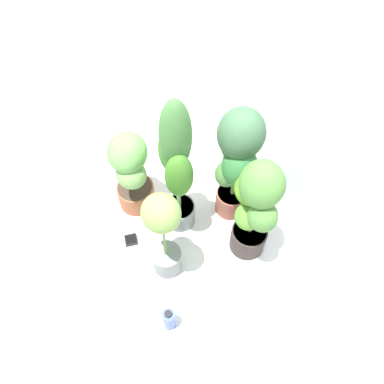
% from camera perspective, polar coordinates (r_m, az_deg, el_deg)
% --- Properties ---
extents(ground_plane, '(8.00, 8.00, 0.00)m').
position_cam_1_polar(ground_plane, '(2.58, -3.98, -5.60)').
color(ground_plane, silver).
rests_on(ground_plane, ground).
extents(mylar_back_wall, '(3.20, 0.01, 2.00)m').
position_cam_1_polar(mylar_back_wall, '(2.14, 16.79, 17.25)').
color(mylar_back_wall, silver).
rests_on(mylar_back_wall, ground).
extents(potted_plant_front_right, '(0.29, 0.24, 0.75)m').
position_cam_1_polar(potted_plant_front_right, '(2.07, -4.48, -5.57)').
color(potted_plant_front_right, slate).
rests_on(potted_plant_front_right, ground).
extents(potted_plant_front_left, '(0.42, 0.34, 0.65)m').
position_cam_1_polar(potted_plant_front_left, '(2.42, -9.28, 3.43)').
color(potted_plant_front_left, '#985132').
rests_on(potted_plant_front_left, ground).
extents(potted_plant_back_center, '(0.38, 0.32, 0.91)m').
position_cam_1_polar(potted_plant_back_center, '(2.22, 6.87, 5.19)').
color(potted_plant_back_center, '#924D3F').
rests_on(potted_plant_back_center, ground).
extents(potted_plant_center, '(0.34, 0.23, 1.07)m').
position_cam_1_polar(potted_plant_center, '(2.13, -2.38, 4.09)').
color(potted_plant_center, slate).
rests_on(potted_plant_center, ground).
extents(potted_plant_back_right, '(0.42, 0.34, 0.82)m').
position_cam_1_polar(potted_plant_back_right, '(2.13, 9.64, -2.02)').
color(potted_plant_back_right, '#312624').
rests_on(potted_plant_back_right, ground).
extents(hygrometer_box, '(0.09, 0.09, 0.03)m').
position_cam_1_polar(hygrometer_box, '(2.55, -9.26, -7.20)').
color(hygrometer_box, black).
rests_on(hygrometer_box, ground).
extents(nutrient_bottle, '(0.07, 0.07, 0.20)m').
position_cam_1_polar(nutrient_bottle, '(2.24, -3.51, -18.74)').
color(nutrient_bottle, '#455ABF').
rests_on(nutrient_bottle, ground).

